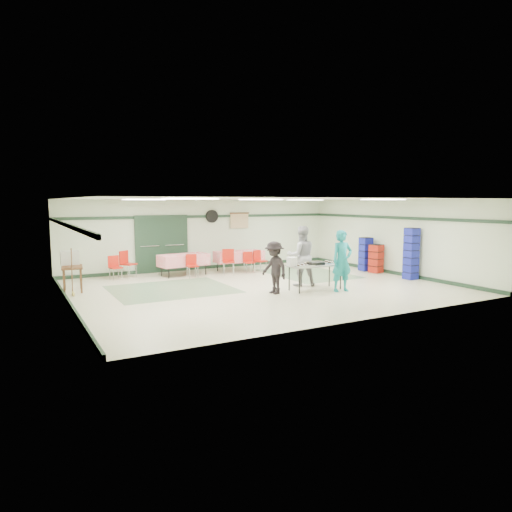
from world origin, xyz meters
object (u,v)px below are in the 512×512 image
chair_loose_a (126,261)px  crate_stack_blue_b (411,254)px  chair_b (228,259)px  printer_table (72,270)px  crate_stack_blue_a (366,254)px  chair_c (259,259)px  chair_d (192,263)px  office_printer (70,258)px  crate_stack_red (376,259)px  serving_table (315,266)px  broom (72,271)px  volunteer_grey (301,256)px  dining_table_a (239,256)px  volunteer_dark (274,268)px  chair_loose_b (115,265)px  volunteer_teal (342,261)px  dining_table_b (184,260)px

chair_loose_a → crate_stack_blue_b: crate_stack_blue_b is taller
chair_b → printer_table: (-5.34, -0.67, 0.08)m
crate_stack_blue_a → crate_stack_blue_b: crate_stack_blue_b is taller
chair_c → chair_d: 2.65m
chair_loose_a → office_printer: size_ratio=1.83×
crate_stack_red → office_printer: size_ratio=2.07×
chair_b → serving_table: bearing=-53.2°
broom → crate_stack_red: bearing=4.1°
chair_c → broom: 6.80m
volunteer_grey → chair_d: size_ratio=2.31×
crate_stack_blue_a → crate_stack_blue_b: 2.23m
crate_stack_red → crate_stack_blue_b: (0.00, -1.65, 0.35)m
chair_d → crate_stack_blue_a: bearing=-8.3°
serving_table → office_printer: (-6.38, 3.66, 0.23)m
dining_table_a → volunteer_dark: bearing=-100.2°
chair_d → chair_loose_b: 2.58m
volunteer_teal → crate_stack_blue_b: (3.38, 0.51, -0.03)m
volunteer_teal → chair_d: volunteer_teal is taller
crate_stack_blue_a → broom: broom is taller
chair_loose_a → broom: (-2.03, -2.32, 0.11)m
chair_loose_a → crate_stack_blue_a: bearing=-56.1°
chair_loose_b → broom: (-1.59, -2.12, 0.19)m
chair_c → printer_table: bearing=167.1°
serving_table → dining_table_b: size_ratio=0.93×
crate_stack_blue_b → broom: bearing=165.8°
crate_stack_blue_b → printer_table: crate_stack_blue_b is taller
chair_loose_a → crate_stack_blue_b: (8.35, -4.96, 0.30)m
chair_b → office_printer: office_printer is taller
dining_table_b → crate_stack_red: size_ratio=1.74×
serving_table → printer_table: bearing=154.0°
chair_b → chair_loose_a: (-3.39, 1.04, 0.01)m
crate_stack_red → broom: broom is taller
volunteer_teal → broom: volunteer_teal is taller
volunteer_teal → chair_loose_a: size_ratio=1.92×
volunteer_dark → chair_c: bearing=149.2°
serving_table → chair_d: chair_d is taller
crate_stack_red → dining_table_a: bearing=146.3°
chair_b → office_printer: (-5.34, -0.20, 0.38)m
chair_d → chair_loose_b: (-2.43, 0.85, -0.00)m
printer_table → broom: size_ratio=0.71×
dining_table_a → volunteer_teal: bearing=-76.9°
volunteer_dark → crate_stack_blue_b: (5.28, -0.16, 0.12)m
crate_stack_blue_b → broom: crate_stack_blue_b is taller
dining_table_a → broom: broom is taller
serving_table → chair_b: bearing=105.6°
volunteer_dark → chair_d: 3.91m
chair_b → office_printer: 5.36m
dining_table_a → chair_c: size_ratio=2.27×
volunteer_dark → printer_table: volunteer_dark is taller
chair_c → chair_loose_b: (-5.09, 0.85, -0.01)m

